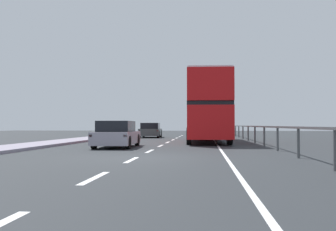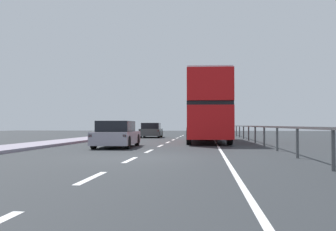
% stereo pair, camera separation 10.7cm
% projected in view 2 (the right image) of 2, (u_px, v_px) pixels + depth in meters
% --- Properties ---
extents(ground_plane, '(74.08, 120.00, 0.10)m').
position_uv_depth(ground_plane, '(136.00, 159.00, 12.73)').
color(ground_plane, '#292C2F').
extents(lane_paint_markings, '(3.26, 46.00, 0.01)m').
position_uv_depth(lane_paint_markings, '(196.00, 145.00, 20.77)').
color(lane_paint_markings, silver).
rests_on(lane_paint_markings, ground).
extents(bridge_side_railing, '(0.10, 42.00, 1.09)m').
position_uv_depth(bridge_side_railing, '(259.00, 129.00, 21.14)').
color(bridge_side_railing, '#4B4D4F').
rests_on(bridge_side_railing, ground).
extents(double_decker_bus_red, '(2.94, 11.48, 4.36)m').
position_uv_depth(double_decker_bus_red, '(206.00, 108.00, 25.02)').
color(double_decker_bus_red, red).
rests_on(double_decker_bus_red, ground).
extents(hatchback_car_near, '(1.95, 4.27, 1.34)m').
position_uv_depth(hatchback_car_near, '(117.00, 135.00, 18.52)').
color(hatchback_car_near, gray).
rests_on(hatchback_car_near, ground).
extents(sedan_car_ahead, '(1.97, 4.13, 1.33)m').
position_uv_depth(sedan_car_ahead, '(151.00, 130.00, 33.19)').
color(sedan_car_ahead, '#424C4C').
rests_on(sedan_car_ahead, ground).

